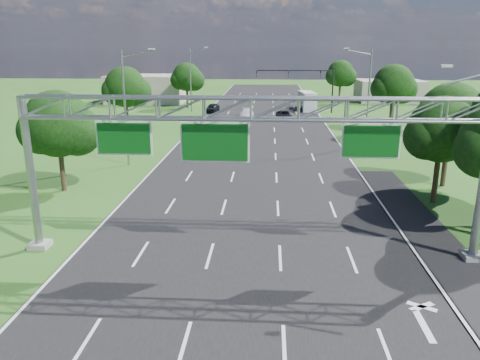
{
  "coord_description": "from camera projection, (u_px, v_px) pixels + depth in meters",
  "views": [
    {
      "loc": [
        1.12,
        -10.3,
        10.4
      ],
      "look_at": [
        -0.49,
        15.38,
        2.97
      ],
      "focal_mm": 35.0,
      "sensor_mm": 36.0,
      "label": 1
    }
  ],
  "objects": [
    {
      "name": "tree_verge_lc",
      "position": [
        187.0,
        78.0,
        79.38
      ],
      "size": [
        5.76,
        4.8,
        7.62
      ],
      "color": "#2D2116",
      "rests_on": "ground"
    },
    {
      "name": "building_right",
      "position": [
        389.0,
        91.0,
        89.46
      ],
      "size": [
        12.0,
        9.0,
        4.0
      ],
      "primitive_type": "cube",
      "color": "gray",
      "rests_on": "ground"
    },
    {
      "name": "building_left",
      "position": [
        147.0,
        89.0,
        88.25
      ],
      "size": [
        14.0,
        10.0,
        5.0
      ],
      "primitive_type": "cube",
      "color": "gray",
      "rests_on": "ground"
    },
    {
      "name": "car_queue_b",
      "position": [
        284.0,
        115.0,
        67.95
      ],
      "size": [
        2.29,
        4.51,
        1.22
      ],
      "primitive_type": "imported",
      "rotation": [
        0.0,
        0.0,
        0.06
      ],
      "color": "black",
      "rests_on": "ground"
    },
    {
      "name": "tree_verge_la",
      "position": [
        59.0,
        127.0,
        33.48
      ],
      "size": [
        5.76,
        4.8,
        7.4
      ],
      "color": "#2D2116",
      "rests_on": "ground"
    },
    {
      "name": "car_queue_a",
      "position": [
        247.0,
        114.0,
        68.63
      ],
      "size": [
        1.92,
        4.72,
        1.37
      ],
      "primitive_type": "imported",
      "rotation": [
        0.0,
        0.0,
        -0.0
      ],
      "color": "silver",
      "rests_on": "ground"
    },
    {
      "name": "tree_verge_lb",
      "position": [
        126.0,
        89.0,
        55.47
      ],
      "size": [
        5.76,
        4.8,
        8.06
      ],
      "color": "#2D2116",
      "rests_on": "ground"
    },
    {
      "name": "streetlight_l_far",
      "position": [
        192.0,
        77.0,
        74.29
      ],
      "size": [
        2.97,
        0.22,
        10.16
      ],
      "color": "gray",
      "rests_on": "ground"
    },
    {
      "name": "tree_verge_rd",
      "position": [
        394.0,
        86.0,
        56.36
      ],
      "size": [
        5.76,
        4.8,
        8.28
      ],
      "color": "#2D2116",
      "rests_on": "ground"
    },
    {
      "name": "ground",
      "position": [
        256.0,
        167.0,
        41.6
      ],
      "size": [
        220.0,
        220.0,
        0.0
      ],
      "primitive_type": "plane",
      "color": "#295319",
      "rests_on": "ground"
    },
    {
      "name": "streetlight_r_mid",
      "position": [
        367.0,
        93.0,
        48.96
      ],
      "size": [
        2.97,
        0.22,
        10.16
      ],
      "color": "gray",
      "rests_on": "ground"
    },
    {
      "name": "road_flare",
      "position": [
        433.0,
        242.0,
        25.64
      ],
      "size": [
        3.0,
        30.0,
        0.02
      ],
      "primitive_type": "cube",
      "color": "black",
      "rests_on": "ground"
    },
    {
      "name": "road",
      "position": [
        256.0,
        167.0,
        41.6
      ],
      "size": [
        18.0,
        180.0,
        0.02
      ],
      "primitive_type": "cube",
      "color": "black",
      "rests_on": "ground"
    },
    {
      "name": "streetlight_l_near",
      "position": [
        127.0,
        103.0,
        40.73
      ],
      "size": [
        2.97,
        0.22,
        10.16
      ],
      "color": "gray",
      "rests_on": "ground"
    },
    {
      "name": "box_truck",
      "position": [
        307.0,
        101.0,
        78.27
      ],
      "size": [
        2.89,
        7.78,
        2.86
      ],
      "rotation": [
        0.0,
        0.0,
        0.14
      ],
      "color": "silver",
      "rests_on": "ground"
    },
    {
      "name": "car_queue_c",
      "position": [
        213.0,
        108.0,
        75.02
      ],
      "size": [
        2.18,
        4.34,
        1.42
      ],
      "primitive_type": "imported",
      "rotation": [
        0.0,
        0.0,
        -0.13
      ],
      "color": "black",
      "rests_on": "ground"
    },
    {
      "name": "sign_gantry",
      "position": [
        253.0,
        121.0,
        22.41
      ],
      "size": [
        23.5,
        1.0,
        9.56
      ],
      "color": "gray",
      "rests_on": "ground"
    },
    {
      "name": "tree_verge_re",
      "position": [
        341.0,
        75.0,
        85.37
      ],
      "size": [
        5.76,
        4.8,
        7.84
      ],
      "color": "#2D2116",
      "rests_on": "ground"
    },
    {
      "name": "traffic_signal",
      "position": [
        310.0,
        80.0,
        73.27
      ],
      "size": [
        12.21,
        0.24,
        7.0
      ],
      "color": "black",
      "rests_on": "ground"
    }
  ]
}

